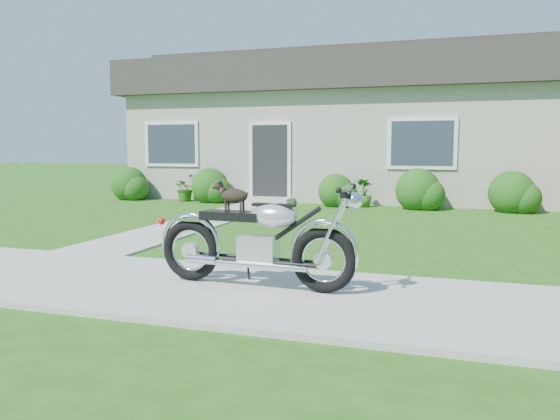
# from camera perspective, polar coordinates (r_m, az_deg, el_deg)

# --- Properties ---
(ground) EXTENTS (80.00, 80.00, 0.00)m
(ground) POSITION_cam_1_polar(r_m,az_deg,el_deg) (6.28, -15.08, -7.36)
(ground) COLOR #235114
(ground) RESTS_ON ground
(sidewalk) EXTENTS (24.00, 2.20, 0.04)m
(sidewalk) POSITION_cam_1_polar(r_m,az_deg,el_deg) (6.28, -15.09, -7.18)
(sidewalk) COLOR #9E9B93
(sidewalk) RESTS_ON ground
(walkway) EXTENTS (1.20, 8.00, 0.03)m
(walkway) POSITION_cam_1_polar(r_m,az_deg,el_deg) (11.30, -7.65, -1.01)
(walkway) COLOR #9E9B93
(walkway) RESTS_ON ground
(house) EXTENTS (12.60, 7.03, 4.50)m
(house) POSITION_cam_1_polar(r_m,az_deg,el_deg) (17.43, 6.94, 8.68)
(house) COLOR #A7A397
(house) RESTS_ON ground
(shrub_row) EXTENTS (11.24, 1.08, 1.08)m
(shrub_row) POSITION_cam_1_polar(r_m,az_deg,el_deg) (14.08, 3.60, 2.22)
(shrub_row) COLOR #1F4F15
(shrub_row) RESTS_ON ground
(potted_plant_left) EXTENTS (0.78, 0.83, 0.74)m
(potted_plant_left) POSITION_cam_1_polar(r_m,az_deg,el_deg) (15.48, -9.87, 2.30)
(potted_plant_left) COLOR #2D5C18
(potted_plant_left) RESTS_ON ground
(potted_plant_right) EXTENTS (0.48, 0.48, 0.72)m
(potted_plant_right) POSITION_cam_1_polar(r_m,az_deg,el_deg) (13.87, 8.78, 1.80)
(potted_plant_right) COLOR #25601A
(potted_plant_right) RESTS_ON ground
(motorcycle_with_dog) EXTENTS (2.22, 0.60, 1.09)m
(motorcycle_with_dog) POSITION_cam_1_polar(r_m,az_deg,el_deg) (5.65, -2.27, -3.15)
(motorcycle_with_dog) COLOR black
(motorcycle_with_dog) RESTS_ON sidewalk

